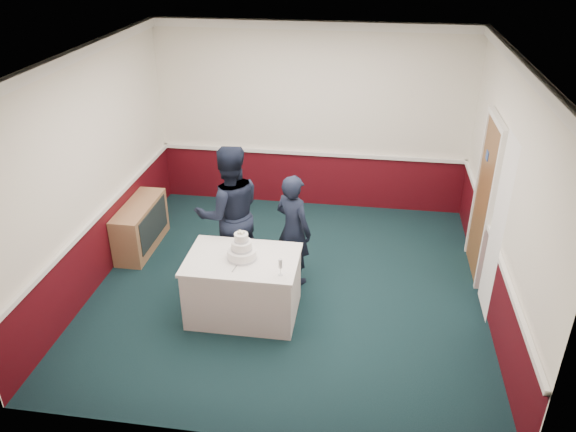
# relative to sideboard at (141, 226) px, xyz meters

# --- Properties ---
(ground) EXTENTS (5.00, 5.00, 0.00)m
(ground) POSITION_rel_sideboard_xyz_m (2.28, -0.67, -0.35)
(ground) COLOR #132930
(ground) RESTS_ON ground
(room_shell) EXTENTS (5.00, 5.00, 3.00)m
(room_shell) POSITION_rel_sideboard_xyz_m (2.36, -0.06, 1.62)
(room_shell) COLOR white
(room_shell) RESTS_ON ground
(sideboard) EXTENTS (0.41, 1.20, 0.70)m
(sideboard) POSITION_rel_sideboard_xyz_m (0.00, 0.00, 0.00)
(sideboard) COLOR #A1714E
(sideboard) RESTS_ON ground
(cake_table) EXTENTS (1.32, 0.92, 0.79)m
(cake_table) POSITION_rel_sideboard_xyz_m (1.82, -1.32, 0.05)
(cake_table) COLOR white
(cake_table) RESTS_ON ground
(wedding_cake) EXTENTS (0.35, 0.35, 0.36)m
(wedding_cake) POSITION_rel_sideboard_xyz_m (1.82, -1.32, 0.55)
(wedding_cake) COLOR white
(wedding_cake) RESTS_ON cake_table
(cake_knife) EXTENTS (0.05, 0.22, 0.00)m
(cake_knife) POSITION_rel_sideboard_xyz_m (1.79, -1.52, 0.44)
(cake_knife) COLOR silver
(cake_knife) RESTS_ON cake_table
(champagne_flute) EXTENTS (0.05, 0.05, 0.21)m
(champagne_flute) POSITION_rel_sideboard_xyz_m (2.32, -1.60, 0.58)
(champagne_flute) COLOR silver
(champagne_flute) RESTS_ON cake_table
(person_man) EXTENTS (1.12, 1.02, 1.86)m
(person_man) POSITION_rel_sideboard_xyz_m (1.48, -0.50, 0.58)
(person_man) COLOR black
(person_man) RESTS_ON ground
(person_woman) EXTENTS (0.66, 0.61, 1.52)m
(person_woman) POSITION_rel_sideboard_xyz_m (2.31, -0.49, 0.41)
(person_woman) COLOR black
(person_woman) RESTS_ON ground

